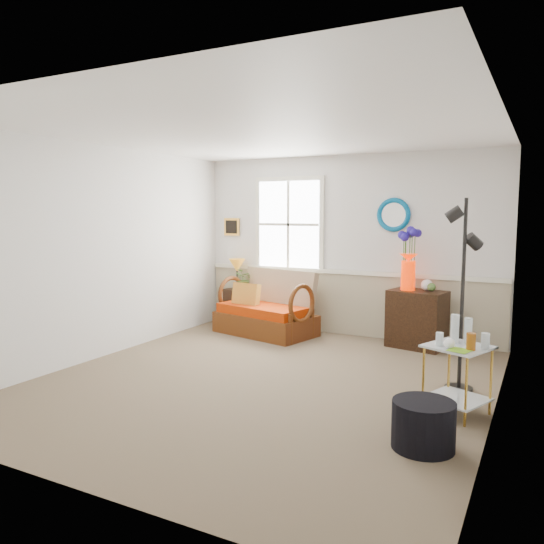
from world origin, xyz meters
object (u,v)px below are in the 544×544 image
at_px(lamp_stand, 237,307).
at_px(cabinet, 417,319).
at_px(loveseat, 265,303).
at_px(side_table, 457,380).
at_px(ottoman, 423,425).
at_px(floor_lamp, 462,296).

relative_size(lamp_stand, cabinet, 0.76).
bearing_deg(lamp_stand, cabinet, -2.02).
distance_m(loveseat, side_table, 3.56).
bearing_deg(cabinet, ottoman, -65.81).
bearing_deg(lamp_stand, ottoman, -41.46).
relative_size(loveseat, side_table, 2.29).
bearing_deg(ottoman, loveseat, 135.65).
distance_m(cabinet, ottoman, 3.13).
xyz_separation_m(side_table, ottoman, (-0.11, -0.84, -0.13)).
height_order(loveseat, cabinet, loveseat).
distance_m(side_table, floor_lamp, 0.94).
relative_size(cabinet, ottoman, 1.59).
distance_m(lamp_stand, floor_lamp, 4.00).
height_order(side_table, floor_lamp, floor_lamp).
distance_m(loveseat, cabinet, 2.16).
relative_size(loveseat, lamp_stand, 2.45).
height_order(lamp_stand, floor_lamp, floor_lamp).
relative_size(side_table, ottoman, 1.30).
distance_m(cabinet, floor_lamp, 1.80).
xyz_separation_m(cabinet, side_table, (0.83, -2.19, -0.07)).
bearing_deg(loveseat, side_table, -20.14).
bearing_deg(side_table, ottoman, -97.73).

